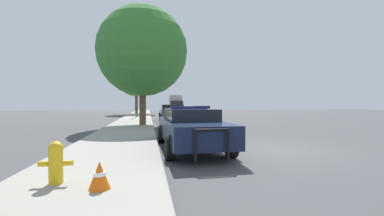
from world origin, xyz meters
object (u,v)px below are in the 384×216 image
at_px(car_background_oncoming, 202,111).
at_px(tree_sidewalk_near, 142,51).
at_px(police_car, 190,127).
at_px(tree_sidewalk_far, 136,75).
at_px(traffic_light, 149,81).
at_px(car_background_distant, 179,108).
at_px(car_background_midblock, 170,112).
at_px(traffic_cone, 100,175).
at_px(box_truck, 175,103).
at_px(fire_hydrant, 56,161).

bearing_deg(car_background_oncoming, tree_sidewalk_near, 60.04).
xyz_separation_m(police_car, car_background_oncoming, (4.89, 21.18, -0.04)).
bearing_deg(tree_sidewalk_far, traffic_light, -79.57).
relative_size(car_background_distant, car_background_midblock, 0.93).
relative_size(car_background_distant, traffic_cone, 9.49).
height_order(police_car, box_truck, box_truck).
bearing_deg(tree_sidewalk_near, fire_hydrant, -95.71).
bearing_deg(car_background_oncoming, box_truck, -89.11).
distance_m(fire_hydrant, traffic_cone, 0.95).
height_order(fire_hydrant, car_background_distant, car_background_distant).
distance_m(police_car, car_background_oncoming, 21.74).
bearing_deg(traffic_cone, tree_sidewalk_far, 91.44).
distance_m(police_car, fire_hydrant, 4.89).
bearing_deg(car_background_oncoming, fire_hydrant, 71.00).
bearing_deg(box_truck, traffic_light, 78.95).
distance_m(fire_hydrant, car_background_distant, 49.25).
bearing_deg(box_truck, car_background_oncoming, 94.17).
bearing_deg(car_background_midblock, car_background_oncoming, 57.05).
bearing_deg(car_background_oncoming, police_car, 75.67).
distance_m(police_car, car_background_midblock, 14.63).
height_order(traffic_light, traffic_cone, traffic_light).
bearing_deg(fire_hydrant, tree_sidewalk_near, 84.29).
bearing_deg(traffic_light, tree_sidewalk_near, -92.73).
bearing_deg(tree_sidewalk_far, box_truck, 61.53).
distance_m(traffic_light, traffic_cone, 24.35).
xyz_separation_m(police_car, fire_hydrant, (-3.07, -3.80, -0.23)).
relative_size(car_background_midblock, car_background_oncoming, 1.19).
xyz_separation_m(car_background_midblock, car_background_oncoming, (4.39, 6.56, -0.07)).
bearing_deg(tree_sidewalk_near, box_truck, 80.24).
bearing_deg(traffic_light, car_background_oncoming, 12.54).
relative_size(car_background_oncoming, tree_sidewalk_far, 0.45).
bearing_deg(car_background_distant, fire_hydrant, -98.76).
xyz_separation_m(traffic_light, car_background_oncoming, (6.16, 1.37, -3.29)).
height_order(car_background_oncoming, tree_sidewalk_near, tree_sidewalk_near).
height_order(car_background_midblock, tree_sidewalk_near, tree_sidewalk_near).
distance_m(car_background_midblock, car_background_oncoming, 7.89).
distance_m(police_car, box_truck, 43.07).
relative_size(car_background_midblock, tree_sidewalk_near, 0.59).
bearing_deg(tree_sidewalk_near, police_car, -78.66).
bearing_deg(car_background_distant, car_background_oncoming, -89.71).
height_order(car_background_distant, tree_sidewalk_far, tree_sidewalk_far).
relative_size(fire_hydrant, box_truck, 0.10).
bearing_deg(car_background_midblock, fire_hydrant, -100.11).
distance_m(box_truck, traffic_cone, 47.54).
bearing_deg(box_truck, fire_hydrant, 83.28).
bearing_deg(box_truck, car_background_distant, -116.62).
relative_size(tree_sidewalk_near, tree_sidewalk_far, 0.90).
height_order(police_car, tree_sidewalk_far, tree_sidewalk_far).
bearing_deg(car_background_oncoming, car_background_distant, -91.81).
bearing_deg(car_background_distant, traffic_light, -103.52).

